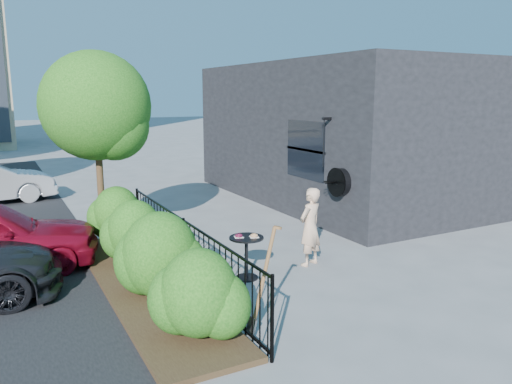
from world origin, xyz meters
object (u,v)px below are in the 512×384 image
shovel (261,287)px  patio_tree (100,113)px  woman (310,227)px  cafe_table (246,250)px

shovel → patio_tree: bearing=101.0°
woman → shovel: woman is taller
woman → shovel: size_ratio=0.99×
woman → shovel: bearing=21.8°
cafe_table → patio_tree: bearing=118.3°
shovel → cafe_table: bearing=68.8°
patio_tree → cafe_table: (1.71, -3.17, -2.25)m
patio_tree → woman: 4.80m
patio_tree → shovel: bearing=-79.0°
patio_tree → cafe_table: patio_tree is taller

